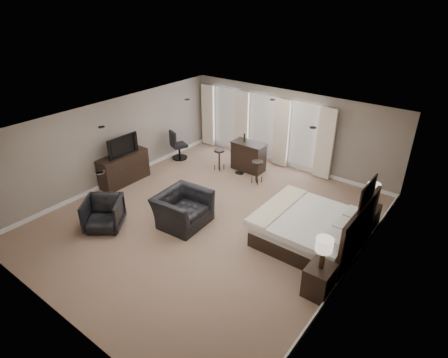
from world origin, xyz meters
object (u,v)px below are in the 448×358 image
Objects in this scene: armchair_far at (103,212)px; bed at (312,217)px; bar_stool_right at (257,172)px; nightstand_near at (319,280)px; nightstand_far at (367,217)px; dresser at (124,168)px; bar_counter at (248,156)px; armchair_near at (183,204)px; bar_stool_left at (219,160)px; desk_chair at (179,145)px; lamp_near at (323,253)px; tv at (122,152)px; lamp_far at (372,195)px.

bed is at bearing -6.40° from armchair_far.
armchair_far is 1.23× the size of bar_stool_right.
nightstand_near is 1.04× the size of nightstand_far.
bed is at bearing 121.54° from nightstand_near.
bed is 1.40× the size of dresser.
bed is at bearing 6.35° from dresser.
bar_stool_right is at bearing -39.76° from bar_counter.
armchair_near reaches higher than bar_stool_left.
armchair_near is 1.17× the size of bar_counter.
bar_stool_left is (0.25, 4.45, -0.09)m from armchair_far.
bed is at bearing -71.35° from armchair_near.
desk_chair reaches higher than nightstand_far.
bar_stool_left is (-5.09, 3.28, 0.04)m from nightstand_near.
armchair_far is 5.15m from bar_counter.
desk_chair is at bearing 87.10° from dresser.
bar_counter reaches higher than bar_stool_right.
dresser is 2.38m from desk_chair.
desk_chair is (-6.80, 3.16, -0.47)m from lamp_near.
bed is 2.10× the size of tv.
armchair_near reaches higher than bar_stool_right.
dresser is at bearing -143.41° from bar_stool_right.
nightstand_far is 0.97× the size of lamp_far.
nightstand_far is 0.39× the size of dresser.
tv is 3.12m from armchair_near.
lamp_far is 7.25m from dresser.
lamp_near reaches higher than tv.
nightstand_near is 0.62× the size of desk_chair.
dresser reaches higher than bar_stool_right.
bar_stool_right is (-3.58, 0.36, -0.59)m from lamp_far.
lamp_near is at bearing -90.00° from nightstand_far.
dresser is 1.50× the size of tv.
armchair_near is 4.15m from desk_chair.
armchair_far reaches higher than bar_stool_right.
bar_stool_right is 0.69× the size of desk_chair.
bar_counter is 0.98m from bar_stool_right.
bar_stool_right reaches higher than bar_stool_left.
desk_chair reaches higher than dresser.
nightstand_near is at bearing -58.46° from bed.
lamp_far is at bearing 58.46° from bed.
nightstand_near is 0.40× the size of dresser.
nightstand_far is 3.59m from bar_stool_right.
tv is (0.00, 0.00, 0.55)m from dresser.
armchair_near reaches higher than nightstand_far.
armchair_near is (-3.88, -2.69, -0.38)m from lamp_far.
lamp_far is at bearing -4.27° from bar_stool_left.
lamp_near reaches higher than armchair_near.
armchair_far is (-5.34, -1.17, 0.13)m from nightstand_near.
dresser is at bearing 0.00° from tv.
desk_chair is at bearing -163.68° from bar_counter.
desk_chair is at bearing 163.89° from bed.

